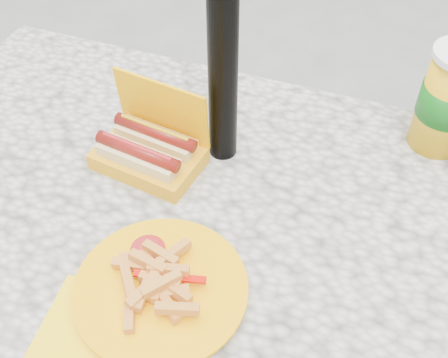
% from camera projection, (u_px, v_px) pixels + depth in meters
% --- Properties ---
extents(picnic_table, '(1.20, 0.80, 0.75)m').
position_uv_depth(picnic_table, '(193.00, 251.00, 1.02)').
color(picnic_table, beige).
rests_on(picnic_table, ground).
extents(hotdog_box, '(0.20, 0.15, 0.15)m').
position_uv_depth(hotdog_box, '(149.00, 150.00, 0.99)').
color(hotdog_box, '#FFAE00').
rests_on(hotdog_box, picnic_table).
extents(fries_plate, '(0.27, 0.35, 0.05)m').
position_uv_depth(fries_plate, '(155.00, 292.00, 0.82)').
color(fries_plate, yellow).
rests_on(fries_plate, picnic_table).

